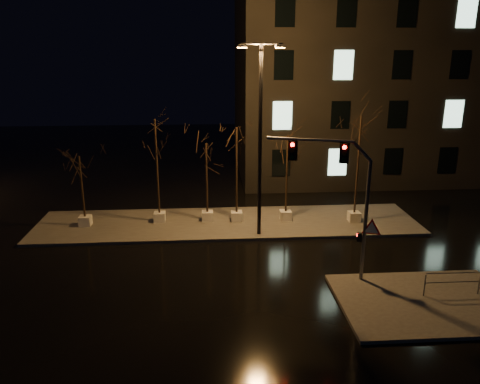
{
  "coord_description": "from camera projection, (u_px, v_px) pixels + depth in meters",
  "views": [
    {
      "loc": [
        -1.1,
        -19.52,
        9.7
      ],
      "look_at": [
        0.5,
        3.23,
        2.8
      ],
      "focal_mm": 35.0,
      "sensor_mm": 36.0,
      "label": 1
    }
  ],
  "objects": [
    {
      "name": "tree_4",
      "position": [
        287.0,
        155.0,
        26.44
      ],
      "size": [
        1.8,
        1.8,
        5.17
      ],
      "color": "silver",
      "rests_on": "median"
    },
    {
      "name": "guard_rail_a",
      "position": [
        453.0,
        280.0,
        18.9
      ],
      "size": [
        2.33,
        0.07,
        1.01
      ],
      "rotation": [
        0.0,
        0.0,
        -0.01
      ],
      "color": "#5A5C62",
      "rests_on": "sidewalk_corner"
    },
    {
      "name": "tree_3",
      "position": [
        237.0,
        149.0,
        26.21
      ],
      "size": [
        1.8,
        1.8,
        5.62
      ],
      "color": "silver",
      "rests_on": "median"
    },
    {
      "name": "tree_1",
      "position": [
        156.0,
        143.0,
        25.97
      ],
      "size": [
        1.8,
        1.8,
        6.14
      ],
      "color": "silver",
      "rests_on": "median"
    },
    {
      "name": "traffic_signal_mast",
      "position": [
        344.0,
        190.0,
        19.48
      ],
      "size": [
        4.75,
        1.68,
        6.1
      ],
      "rotation": [
        0.0,
        0.0,
        -0.32
      ],
      "color": "#5A5C62",
      "rests_on": "sidewalk_corner"
    },
    {
      "name": "streetlight_main",
      "position": [
        260.0,
        129.0,
        23.84
      ],
      "size": [
        2.47,
        0.84,
        9.93
      ],
      "rotation": [
        0.0,
        0.0,
        0.23
      ],
      "color": "black",
      "rests_on": "median"
    },
    {
      "name": "ground",
      "position": [
        234.0,
        271.0,
        21.52
      ],
      "size": [
        90.0,
        90.0,
        0.0
      ],
      "primitive_type": "plane",
      "color": "black",
      "rests_on": "ground"
    },
    {
      "name": "median",
      "position": [
        228.0,
        223.0,
        27.23
      ],
      "size": [
        22.0,
        5.0,
        0.15
      ],
      "primitive_type": "cube",
      "color": "#494641",
      "rests_on": "ground"
    },
    {
      "name": "building",
      "position": [
        395.0,
        79.0,
        37.48
      ],
      "size": [
        25.0,
        12.0,
        15.0
      ],
      "primitive_type": "cube",
      "color": "black",
      "rests_on": "ground"
    },
    {
      "name": "tree_2",
      "position": [
        206.0,
        161.0,
        26.45
      ],
      "size": [
        1.8,
        1.8,
        4.69
      ],
      "color": "silver",
      "rests_on": "median"
    },
    {
      "name": "sidewalk_corner",
      "position": [
        426.0,
        302.0,
        18.66
      ],
      "size": [
        7.0,
        5.0,
        0.15
      ],
      "primitive_type": "cube",
      "color": "#494641",
      "rests_on": "ground"
    },
    {
      "name": "tree_5",
      "position": [
        360.0,
        140.0,
        25.99
      ],
      "size": [
        1.8,
        1.8,
        6.31
      ],
      "color": "silver",
      "rests_on": "median"
    },
    {
      "name": "tree_0",
      "position": [
        80.0,
        172.0,
        25.79
      ],
      "size": [
        1.8,
        1.8,
        4.13
      ],
      "color": "silver",
      "rests_on": "median"
    }
  ]
}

